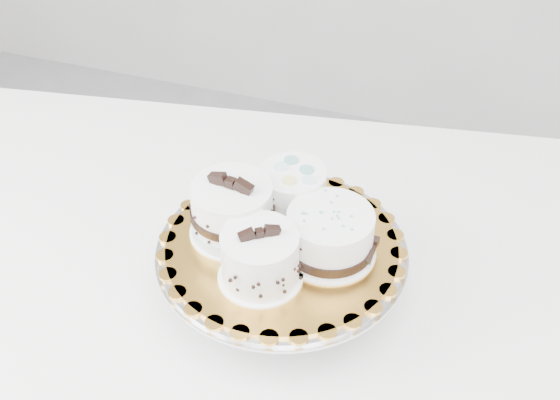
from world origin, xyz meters
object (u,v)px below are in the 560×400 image
(table, at_px, (259,299))
(cake_banded, at_px, (233,212))
(cake_ribbon, at_px, (331,235))
(cake_swirl, at_px, (260,258))
(cake_board, at_px, (282,245))
(cake_dots, at_px, (292,191))
(cake_stand, at_px, (282,262))

(table, distance_m, cake_banded, 0.21)
(table, bearing_deg, cake_ribbon, -25.73)
(cake_banded, bearing_deg, cake_swirl, -38.61)
(cake_board, distance_m, cake_banded, 0.08)
(cake_dots, bearing_deg, cake_banded, -118.37)
(cake_stand, height_order, cake_board, cake_board)
(cake_board, height_order, cake_dots, cake_dots)
(cake_board, bearing_deg, cake_ribbon, 5.78)
(cake_stand, xyz_separation_m, cake_swirl, (-0.01, -0.07, 0.07))
(cake_swirl, relative_size, cake_banded, 1.10)
(cake_banded, bearing_deg, cake_dots, 56.21)
(cake_stand, bearing_deg, cake_banded, 177.63)
(cake_stand, distance_m, cake_board, 0.03)
(cake_stand, height_order, cake_swirl, cake_swirl)
(cake_board, relative_size, cake_ribbon, 2.38)
(cake_banded, bearing_deg, cake_stand, 6.14)
(table, xyz_separation_m, cake_dots, (0.04, 0.03, 0.21))
(cake_banded, bearing_deg, table, 71.00)
(cake_stand, relative_size, cake_banded, 2.77)
(cake_ribbon, bearing_deg, cake_banded, -175.26)
(table, bearing_deg, cake_board, -48.02)
(cake_stand, bearing_deg, cake_board, -90.00)
(cake_stand, relative_size, cake_dots, 2.95)
(cake_swirl, bearing_deg, table, 78.35)
(cake_stand, bearing_deg, cake_swirl, -96.04)
(cake_stand, height_order, cake_banded, cake_banded)
(cake_board, bearing_deg, cake_stand, 90.00)
(cake_swirl, bearing_deg, cake_ribbon, 11.17)
(table, height_order, cake_dots, cake_dots)
(cake_swirl, xyz_separation_m, cake_dots, (-0.00, 0.14, 0.00))
(table, height_order, cake_board, cake_board)
(cake_board, relative_size, cake_banded, 2.54)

